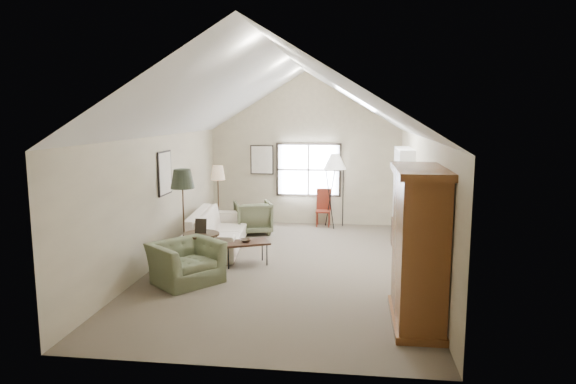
# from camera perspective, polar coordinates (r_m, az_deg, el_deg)

# --- Properties ---
(room_shell) EXTENTS (5.01, 8.01, 4.00)m
(room_shell) POSITION_cam_1_polar(r_m,az_deg,el_deg) (9.57, -0.30, 10.39)
(room_shell) COLOR brown
(room_shell) RESTS_ON ground
(window) EXTENTS (1.72, 0.08, 1.42)m
(window) POSITION_cam_1_polar(r_m,az_deg,el_deg) (13.57, 2.29, 2.48)
(window) COLOR black
(window) RESTS_ON room_shell
(skylight) EXTENTS (0.80, 1.20, 0.52)m
(skylight) POSITION_cam_1_polar(r_m,az_deg,el_deg) (10.39, 7.60, 10.26)
(skylight) COLOR white
(skylight) RESTS_ON room_shell
(wall_art) EXTENTS (1.97, 3.71, 0.88)m
(wall_art) POSITION_cam_1_polar(r_m,az_deg,el_deg) (11.90, -8.09, 2.86)
(wall_art) COLOR black
(wall_art) RESTS_ON room_shell
(armoire) EXTENTS (0.60, 1.50, 2.20)m
(armoire) POSITION_cam_1_polar(r_m,az_deg,el_deg) (7.38, 14.31, -5.94)
(armoire) COLOR brown
(armoire) RESTS_ON ground
(tv_alcove) EXTENTS (0.32, 1.30, 2.10)m
(tv_alcove) POSITION_cam_1_polar(r_m,az_deg,el_deg) (11.28, 12.66, -0.56)
(tv_alcove) COLOR white
(tv_alcove) RESTS_ON ground
(media_console) EXTENTS (0.34, 1.18, 0.60)m
(media_console) POSITION_cam_1_polar(r_m,az_deg,el_deg) (11.44, 12.41, -4.76)
(media_console) COLOR #382316
(media_console) RESTS_ON ground
(tv_panel) EXTENTS (0.05, 0.90, 0.55)m
(tv_panel) POSITION_cam_1_polar(r_m,az_deg,el_deg) (11.32, 12.52, -1.70)
(tv_panel) COLOR black
(tv_panel) RESTS_ON media_console
(sofa) EXTENTS (1.32, 2.83, 0.80)m
(sofa) POSITION_cam_1_polar(r_m,az_deg,el_deg) (11.46, -7.78, -4.10)
(sofa) COLOR beige
(sofa) RESTS_ON ground
(armchair_near) EXTENTS (1.46, 1.47, 0.72)m
(armchair_near) POSITION_cam_1_polar(r_m,az_deg,el_deg) (9.20, -11.28, -7.68)
(armchair_near) COLOR #616B4B
(armchair_near) RESTS_ON ground
(armchair_far) EXTENTS (1.10, 1.11, 0.79)m
(armchair_far) POSITION_cam_1_polar(r_m,az_deg,el_deg) (12.65, -3.92, -2.83)
(armchair_far) COLOR #626345
(armchair_far) RESTS_ON ground
(coffee_table) EXTENTS (1.02, 0.83, 0.46)m
(coffee_table) POSITION_cam_1_polar(r_m,az_deg,el_deg) (10.11, -4.71, -6.80)
(coffee_table) COLOR #351E16
(coffee_table) RESTS_ON ground
(bowl) EXTENTS (0.29, 0.29, 0.05)m
(bowl) POSITION_cam_1_polar(r_m,az_deg,el_deg) (10.04, -4.73, -5.39)
(bowl) COLOR #392717
(bowl) RESTS_ON coffee_table
(side_table) EXTENTS (0.75, 0.75, 0.69)m
(side_table) POSITION_cam_1_polar(r_m,az_deg,el_deg) (9.95, -9.59, -6.46)
(side_table) COLOR #322014
(side_table) RESTS_ON ground
(side_chair) EXTENTS (0.38, 0.38, 0.97)m
(side_chair) POSITION_cam_1_polar(r_m,az_deg,el_deg) (13.43, 3.94, -1.76)
(side_chair) COLOR maroon
(side_chair) RESTS_ON ground
(tripod_lamp) EXTENTS (0.59, 0.59, 1.94)m
(tripod_lamp) POSITION_cam_1_polar(r_m,az_deg,el_deg) (13.21, 5.18, 0.19)
(tripod_lamp) COLOR white
(tripod_lamp) RESTS_ON ground
(dark_lamp) EXTENTS (0.50, 0.50, 1.91)m
(dark_lamp) POSITION_cam_1_polar(r_m,az_deg,el_deg) (10.12, -11.53, -2.70)
(dark_lamp) COLOR black
(dark_lamp) RESTS_ON ground
(tan_lamp) EXTENTS (0.37, 0.37, 1.72)m
(tan_lamp) POSITION_cam_1_polar(r_m,az_deg,el_deg) (12.58, -7.74, -0.81)
(tan_lamp) COLOR tan
(tan_lamp) RESTS_ON ground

